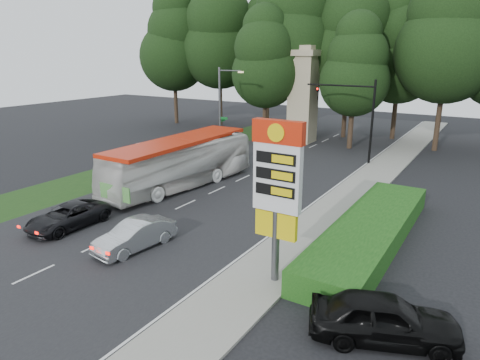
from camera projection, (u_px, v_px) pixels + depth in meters
The scene contains 22 objects.
ground at pixel (90, 249), 21.08m from camera, with size 120.00×120.00×0.00m, color black.
road_surface at pixel (225, 187), 30.86m from camera, with size 14.00×80.00×0.02m, color black.
sidewalk_right at pixel (339, 208), 26.56m from camera, with size 3.00×80.00×0.12m, color gray.
grass_verge_left at pixel (177, 155), 40.54m from camera, with size 5.00×50.00×0.02m, color #193814.
hedge at pixel (370, 232), 21.63m from camera, with size 3.00×14.00×1.20m, color #164612.
gas_station_pylon at pixel (277, 181), 16.80m from camera, with size 2.10×0.45×6.85m.
traffic_signal_mast at pixel (358, 109), 36.44m from camera, with size 6.10×0.35×7.20m.
streetlight_signs at pixel (222, 105), 41.28m from camera, with size 2.75×0.98×8.00m.
monument at pixel (303, 94), 45.09m from camera, with size 3.00×3.00×10.05m.
tree_far_west at pixel (173, 42), 56.02m from camera, with size 8.96×8.96×17.60m.
tree_west_mid at pixel (220, 33), 54.34m from camera, with size 9.80×9.80×19.25m.
tree_west_near at pixel (268, 47), 53.43m from camera, with size 8.40×8.40×16.50m.
tree_center_left at pixel (292, 27), 47.07m from camera, with size 10.08×10.08×19.80m.
tree_center_right at pixel (350, 36), 45.96m from camera, with size 9.24×9.24×18.15m.
tree_east_near at pixel (401, 49), 45.45m from camera, with size 8.12×8.12×15.95m.
tree_east_mid at pixel (450, 29), 39.20m from camera, with size 9.52×9.52×18.70m.
tree_monument_left at pixel (266, 59), 45.27m from camera, with size 7.28×7.28×14.30m.
tree_monument_right at pixel (355, 67), 41.08m from camera, with size 6.72×6.72×13.20m.
transit_bus at pixel (180, 163), 30.41m from camera, with size 2.92×12.46×3.47m, color silver.
sedan_silver at pixel (135, 235), 20.94m from camera, with size 1.49×4.27×1.41m, color #B9BDC2.
suv_charcoal at pixel (68, 216), 23.51m from camera, with size 2.15×4.67×1.30m, color black.
parked_car_black at pixel (384, 318), 14.17m from camera, with size 1.97×4.91×1.67m, color black.
Camera 1 is at (16.42, -12.46, 9.27)m, focal length 32.00 mm.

